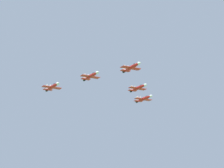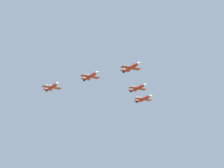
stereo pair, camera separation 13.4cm
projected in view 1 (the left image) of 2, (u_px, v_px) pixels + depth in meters
name	position (u px, v px, depth m)	size (l,w,h in m)	color
jet_lead	(131.00, 67.00, 222.20)	(15.26, 9.98, 3.33)	red
jet_left_wingman	(138.00, 88.00, 239.98)	(14.40, 9.48, 3.17)	red
jet_right_wingman	(91.00, 76.00, 228.52)	(14.78, 9.72, 3.25)	red
jet_left_outer	(144.00, 99.00, 258.82)	(15.27, 10.03, 3.35)	red
jet_right_outer	(52.00, 87.00, 234.49)	(15.06, 9.90, 3.31)	red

